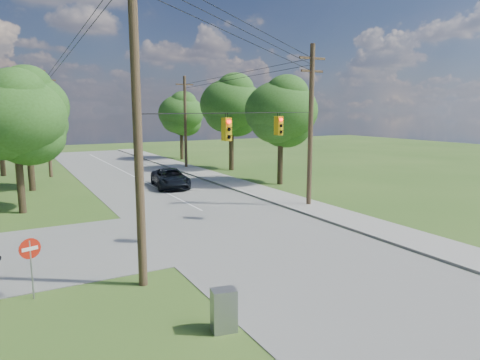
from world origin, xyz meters
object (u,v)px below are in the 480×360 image
pole_ne (311,124)px  car_main_north (170,178)px  pole_sw (137,113)px  control_cabinet (224,310)px  do_not_enter_sign (30,255)px  pole_north_w (47,123)px  pole_north_e (185,121)px

pole_ne → car_main_north: 13.25m
pole_sw → car_main_north: pole_sw is taller
control_cabinet → do_not_enter_sign: 6.93m
pole_sw → car_main_north: (7.71, 18.56, -5.43)m
control_cabinet → do_not_enter_sign: bearing=144.4°
pole_sw → pole_north_w: size_ratio=1.20×
pole_north_w → control_cabinet: bearing=-87.5°
pole_north_e → pole_north_w: size_ratio=1.00×
pole_sw → pole_north_w: 29.62m
pole_north_w → do_not_enter_sign: pole_north_w is taller
pole_sw → do_not_enter_sign: 5.92m
do_not_enter_sign → pole_ne: bearing=4.9°
pole_north_e → do_not_enter_sign: size_ratio=4.68×
pole_ne → pole_north_e: (-0.00, 22.00, -0.34)m
pole_ne → car_main_north: pole_ne is taller
do_not_enter_sign → pole_sw: bearing=-26.8°
car_main_north → control_cabinet: bearing=-97.8°
pole_sw → car_main_north: size_ratio=2.18×
pole_north_e → car_main_north: 13.20m
control_cabinet → pole_north_w: bearing=103.7°
pole_north_w → car_main_north: pole_north_w is taller
pole_north_w → pole_ne: bearing=-57.7°
pole_sw → do_not_enter_sign: (-3.60, 0.60, -4.66)m
pole_ne → car_main_north: size_ratio=1.91×
car_main_north → do_not_enter_sign: size_ratio=2.58×
pole_north_e → car_main_north: size_ratio=1.82×
pole_sw → pole_north_e: bearing=65.5°
pole_ne → control_cabinet: size_ratio=8.29×
car_main_north → control_cabinet: car_main_north is taller
car_main_north → do_not_enter_sign: (-11.31, -17.96, 0.78)m
car_main_north → control_cabinet: size_ratio=4.35×
pole_sw → control_cabinet: size_ratio=9.48×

